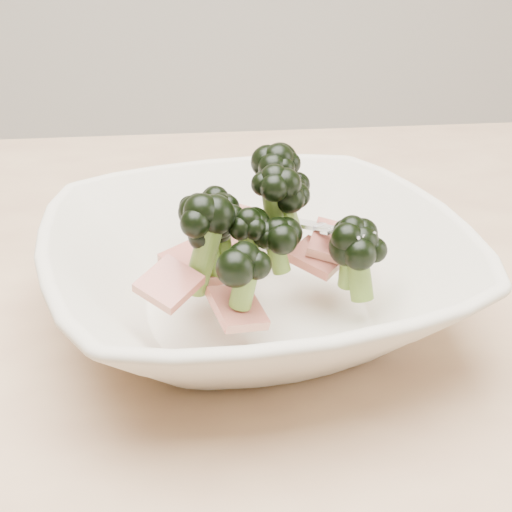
# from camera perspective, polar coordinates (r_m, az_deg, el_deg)

# --- Properties ---
(dining_table) EXTENTS (1.20, 0.80, 0.75)m
(dining_table) POSITION_cam_1_polar(r_m,az_deg,el_deg) (0.64, -10.56, -10.03)
(dining_table) COLOR tan
(dining_table) RESTS_ON ground
(broccoli_dish) EXTENTS (0.35, 0.35, 0.13)m
(broccoli_dish) POSITION_cam_1_polar(r_m,az_deg,el_deg) (0.51, 0.06, -0.90)
(broccoli_dish) COLOR beige
(broccoli_dish) RESTS_ON dining_table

